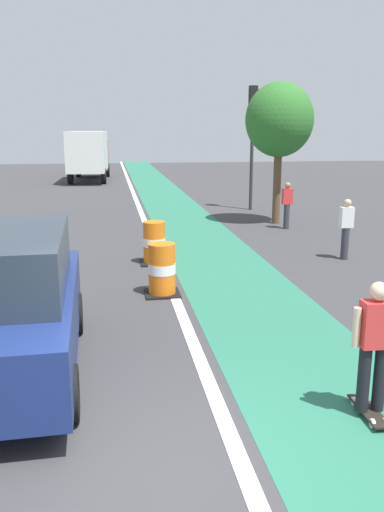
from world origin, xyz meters
The scene contains 12 objects.
ground_plane centered at (0.00, 0.00, 0.00)m, with size 100.00×100.00×0.00m, color #38383A.
bike_lane_strip centered at (2.40, 12.00, 0.00)m, with size 2.50×80.00×0.01m, color #286B51.
lane_divider_stripe centered at (0.90, 12.00, 0.01)m, with size 0.20×80.00×0.01m, color silver.
skateboarder_on_lane centered at (2.66, 0.57, 0.91)m, with size 0.57×0.81×1.69m.
parked_suv_nearest centered at (-1.80, 2.44, 1.04)m, with size 2.03×4.66×2.04m.
traffic_barrel_front centered at (0.66, 5.78, 0.53)m, with size 0.73×0.73×1.09m.
traffic_barrel_mid centered at (0.73, 8.44, 0.53)m, with size 0.73×0.73×1.09m.
delivery_truck_down_block centered at (-1.64, 31.53, 1.85)m, with size 2.63×7.69×3.23m.
traffic_light_corner centered at (5.61, 17.17, 3.50)m, with size 0.41×0.32×5.10m.
pedestrian_crossing centered at (5.76, 8.12, 0.86)m, with size 0.34×0.20×1.61m.
pedestrian_waiting centered at (5.67, 12.62, 0.86)m, with size 0.34×0.20×1.61m.
street_tree_sidewalk centered at (5.64, 13.73, 3.67)m, with size 2.40×2.40×5.00m.
Camera 1 is at (-0.35, -4.83, 3.39)m, focal length 37.22 mm.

